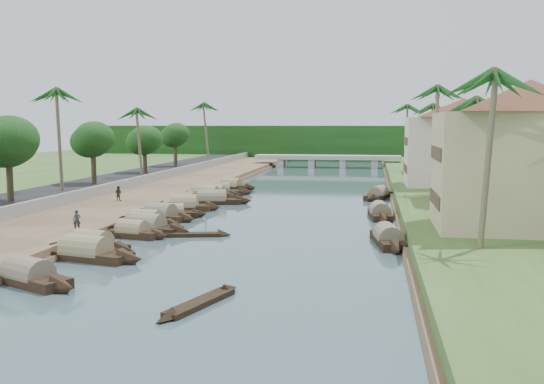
% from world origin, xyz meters
% --- Properties ---
extents(ground, '(220.00, 220.00, 0.00)m').
position_xyz_m(ground, '(0.00, 0.00, 0.00)').
color(ground, '#3D555B').
rests_on(ground, ground).
extents(left_bank, '(10.00, 180.00, 0.80)m').
position_xyz_m(left_bank, '(-16.00, 20.00, 0.40)').
color(left_bank, brown).
rests_on(left_bank, ground).
extents(right_bank, '(16.00, 180.00, 1.20)m').
position_xyz_m(right_bank, '(19.00, 20.00, 0.60)').
color(right_bank, '#344F1F').
rests_on(right_bank, ground).
extents(road, '(8.00, 180.00, 1.40)m').
position_xyz_m(road, '(-24.50, 20.00, 0.70)').
color(road, black).
rests_on(road, ground).
extents(retaining_wall, '(0.40, 180.00, 1.10)m').
position_xyz_m(retaining_wall, '(-20.20, 20.00, 1.35)').
color(retaining_wall, gray).
rests_on(retaining_wall, left_bank).
extents(treeline, '(120.00, 14.00, 8.00)m').
position_xyz_m(treeline, '(0.00, 100.00, 4.00)').
color(treeline, '#14330E').
rests_on(treeline, ground).
extents(bridge, '(28.00, 4.00, 2.40)m').
position_xyz_m(bridge, '(0.00, 72.00, 1.72)').
color(bridge, '#98998F').
rests_on(bridge, ground).
extents(building_near, '(14.85, 14.85, 10.20)m').
position_xyz_m(building_near, '(18.99, -2.00, 6.38)').
color(building_near, tan).
rests_on(building_near, right_bank).
extents(building_mid, '(14.11, 14.11, 9.70)m').
position_xyz_m(building_mid, '(19.99, 14.00, 6.13)').
color(building_mid, beige).
rests_on(building_mid, right_bank).
extents(building_far, '(15.59, 15.59, 10.20)m').
position_xyz_m(building_far, '(18.99, 28.00, 6.38)').
color(building_far, beige).
rests_on(building_far, right_bank).
extents(building_distant, '(12.62, 12.62, 9.20)m').
position_xyz_m(building_distant, '(19.99, 48.00, 5.88)').
color(building_distant, tan).
rests_on(building_distant, right_bank).
extents(sampan_0, '(7.58, 4.65, 2.04)m').
position_xyz_m(sampan_0, '(-9.27, -16.70, 0.41)').
color(sampan_0, black).
rests_on(sampan_0, ground).
extents(sampan_1, '(7.22, 3.40, 2.11)m').
position_xyz_m(sampan_1, '(-9.60, -8.60, 0.41)').
color(sampan_1, black).
rests_on(sampan_1, ground).
extents(sampan_2, '(8.60, 3.49, 2.22)m').
position_xyz_m(sampan_2, '(-8.93, -10.77, 0.42)').
color(sampan_2, black).
rests_on(sampan_2, ground).
extents(sampan_3, '(8.16, 3.50, 2.16)m').
position_xyz_m(sampan_3, '(-8.72, -1.12, 0.41)').
color(sampan_3, black).
rests_on(sampan_3, ground).
extents(sampan_4, '(6.35, 2.57, 1.83)m').
position_xyz_m(sampan_4, '(-8.98, -3.25, 0.40)').
color(sampan_4, black).
rests_on(sampan_4, ground).
extents(sampan_5, '(7.29, 2.93, 2.27)m').
position_xyz_m(sampan_5, '(-9.43, 0.54, 0.42)').
color(sampan_5, black).
rests_on(sampan_5, ground).
extents(sampan_6, '(7.39, 3.64, 2.17)m').
position_xyz_m(sampan_6, '(-9.72, 4.92, 0.41)').
color(sampan_6, black).
rests_on(sampan_6, ground).
extents(sampan_7, '(6.74, 3.02, 1.82)m').
position_xyz_m(sampan_7, '(-9.23, 6.33, 0.40)').
color(sampan_7, black).
rests_on(sampan_7, ground).
extents(sampan_8, '(7.46, 2.61, 2.26)m').
position_xyz_m(sampan_8, '(-9.50, 11.11, 0.42)').
color(sampan_8, black).
rests_on(sampan_8, ground).
extents(sampan_9, '(8.76, 3.16, 2.18)m').
position_xyz_m(sampan_9, '(-8.06, 16.17, 0.41)').
color(sampan_9, black).
rests_on(sampan_9, ground).
extents(sampan_10, '(7.70, 2.21, 2.11)m').
position_xyz_m(sampan_10, '(-9.93, 20.44, 0.41)').
color(sampan_10, black).
rests_on(sampan_10, ground).
extents(sampan_11, '(6.94, 1.92, 2.01)m').
position_xyz_m(sampan_11, '(-9.38, 21.84, 0.41)').
color(sampan_11, black).
rests_on(sampan_11, ground).
extents(sampan_12, '(9.24, 4.45, 2.18)m').
position_xyz_m(sampan_12, '(-9.66, 23.85, 0.41)').
color(sampan_12, black).
rests_on(sampan_12, ground).
extents(sampan_13, '(7.56, 3.38, 2.06)m').
position_xyz_m(sampan_13, '(-9.48, 30.81, 0.41)').
color(sampan_13, black).
rests_on(sampan_13, ground).
extents(sampan_14, '(2.74, 8.35, 2.02)m').
position_xyz_m(sampan_14, '(9.76, -2.73, 0.41)').
color(sampan_14, black).
rests_on(sampan_14, ground).
extents(sampan_15, '(2.34, 7.68, 2.05)m').
position_xyz_m(sampan_15, '(9.35, 9.45, 0.41)').
color(sampan_15, black).
rests_on(sampan_15, ground).
extents(sampan_16, '(3.93, 8.28, 2.03)m').
position_xyz_m(sampan_16, '(9.34, 23.88, 0.41)').
color(sampan_16, black).
rests_on(sampan_16, ground).
extents(canoe_0, '(2.93, 6.47, 0.87)m').
position_xyz_m(canoe_0, '(0.78, -18.92, 0.10)').
color(canoe_0, black).
rests_on(canoe_0, ground).
extents(canoe_1, '(5.68, 2.09, 0.91)m').
position_xyz_m(canoe_1, '(-4.56, -2.09, 0.10)').
color(canoe_1, black).
rests_on(canoe_1, ground).
extents(canoe_2, '(6.32, 2.25, 0.91)m').
position_xyz_m(canoe_2, '(-9.01, 22.65, 0.10)').
color(canoe_2, black).
rests_on(canoe_2, ground).
extents(palm_0, '(3.20, 3.20, 11.65)m').
position_xyz_m(palm_0, '(15.00, -9.07, 11.05)').
color(palm_0, brown).
rests_on(palm_0, ground).
extents(palm_1, '(3.20, 3.20, 10.66)m').
position_xyz_m(palm_1, '(16.00, 4.54, 10.11)').
color(palm_1, brown).
rests_on(palm_1, ground).
extents(palm_2, '(3.20, 3.20, 12.50)m').
position_xyz_m(palm_2, '(15.00, 19.56, 11.88)').
color(palm_2, brown).
rests_on(palm_2, ground).
extents(palm_3, '(3.20, 3.20, 11.22)m').
position_xyz_m(palm_3, '(16.00, 37.58, 10.64)').
color(palm_3, brown).
rests_on(palm_3, ground).
extents(palm_5, '(3.20, 3.20, 12.10)m').
position_xyz_m(palm_5, '(-24.00, 14.08, 11.69)').
color(palm_5, brown).
rests_on(palm_5, ground).
extents(palm_6, '(3.20, 3.20, 10.45)m').
position_xyz_m(palm_6, '(-22.00, 31.53, 10.10)').
color(palm_6, brown).
rests_on(palm_6, ground).
extents(palm_7, '(3.20, 3.20, 11.67)m').
position_xyz_m(palm_7, '(14.00, 54.83, 11.08)').
color(palm_7, brown).
rests_on(palm_7, ground).
extents(palm_8, '(3.20, 3.20, 12.10)m').
position_xyz_m(palm_8, '(-20.50, 59.59, 11.70)').
color(palm_8, brown).
rests_on(palm_8, ground).
extents(tree_2, '(5.24, 5.24, 7.55)m').
position_xyz_m(tree_2, '(-24.00, 4.83, 6.72)').
color(tree_2, '#4D402C').
rests_on(tree_2, ground).
extents(tree_3, '(4.69, 4.69, 7.10)m').
position_xyz_m(tree_3, '(-24.00, 21.71, 6.48)').
color(tree_3, '#4D402C').
rests_on(tree_3, ground).
extents(tree_4, '(4.72, 4.72, 6.59)m').
position_xyz_m(tree_4, '(-24.00, 38.13, 5.97)').
color(tree_4, '#4D402C').
rests_on(tree_4, ground).
extents(tree_5, '(4.41, 4.41, 6.96)m').
position_xyz_m(tree_5, '(-24.00, 51.96, 6.45)').
color(tree_5, '#4D402C').
rests_on(tree_5, ground).
extents(tree_6, '(3.99, 3.99, 6.34)m').
position_xyz_m(tree_6, '(24.00, 30.28, 5.79)').
color(tree_6, '#4D402C').
rests_on(tree_6, ground).
extents(person_near, '(0.64, 0.54, 1.48)m').
position_xyz_m(person_near, '(-12.29, -5.35, 1.54)').
color(person_near, '#28272F').
rests_on(person_near, left_bank).
extents(person_far, '(0.74, 0.59, 1.47)m').
position_xyz_m(person_far, '(-16.36, 11.16, 1.54)').
color(person_far, '#2D2820').
rests_on(person_far, left_bank).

